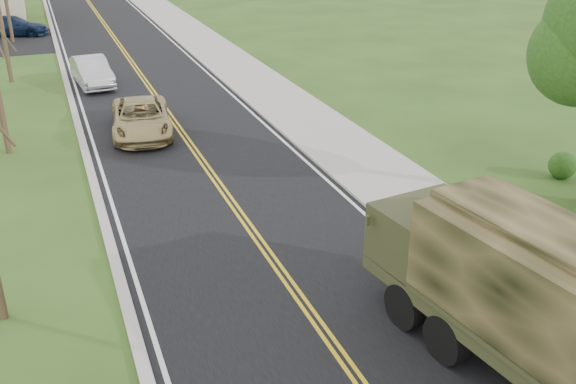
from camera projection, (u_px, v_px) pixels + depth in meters
road at (124, 51)px, 43.32m from camera, size 8.00×120.00×0.01m
curb_right at (184, 46)px, 44.65m from camera, size 0.30×120.00×0.12m
sidewalk_right at (208, 44)px, 45.23m from camera, size 3.20×120.00×0.10m
curb_left at (59, 55)px, 41.94m from camera, size 0.30×120.00×0.10m
bare_tree_c at (3, 32)px, 34.79m from camera, size 2.04×2.39×6.42m
bare_tree_d at (7, 6)px, 45.08m from camera, size 1.88×2.20×5.91m
military_truck at (521, 286)px, 13.05m from camera, size 3.45×7.43×3.57m
suv_champagne at (141, 118)px, 27.50m from camera, size 3.04×5.52×1.46m
sedan_silver at (92, 72)px, 34.84m from camera, size 2.09×4.82×1.54m
lot_car_navy at (13, 26)px, 48.01m from camera, size 5.36×3.35×1.45m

